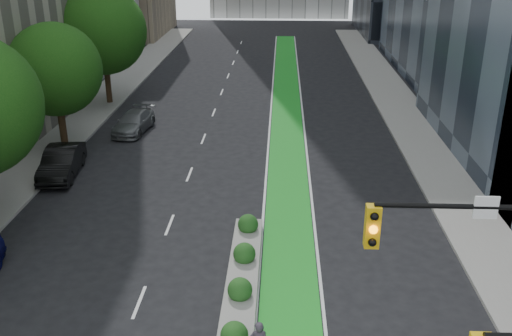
# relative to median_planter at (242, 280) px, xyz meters

# --- Properties ---
(sidewalk_left) EXTENTS (3.60, 90.00, 0.15)m
(sidewalk_left) POSITION_rel_median_planter_xyz_m (-13.00, 17.96, -0.30)
(sidewalk_left) COLOR gray
(sidewalk_left) RESTS_ON ground
(sidewalk_right) EXTENTS (3.60, 90.00, 0.15)m
(sidewalk_right) POSITION_rel_median_planter_xyz_m (10.60, 17.96, -0.30)
(sidewalk_right) COLOR gray
(sidewalk_right) RESTS_ON ground
(bike_lane_paint) EXTENTS (2.20, 70.00, 0.01)m
(bike_lane_paint) POSITION_rel_median_planter_xyz_m (1.80, 22.96, -0.37)
(bike_lane_paint) COLOR green
(bike_lane_paint) RESTS_ON ground
(tree_midfar) EXTENTS (5.60, 5.60, 7.76)m
(tree_midfar) POSITION_rel_median_planter_xyz_m (-12.20, 14.96, 4.57)
(tree_midfar) COLOR black
(tree_midfar) RESTS_ON ground
(tree_far) EXTENTS (6.60, 6.60, 9.00)m
(tree_far) POSITION_rel_median_planter_xyz_m (-12.20, 24.96, 5.32)
(tree_far) COLOR black
(tree_far) RESTS_ON ground
(median_planter) EXTENTS (1.20, 10.26, 1.10)m
(median_planter) POSITION_rel_median_planter_xyz_m (0.00, 0.00, 0.00)
(median_planter) COLOR gray
(median_planter) RESTS_ON ground
(parked_car_left_mid) EXTENTS (2.22, 5.02, 1.60)m
(parked_car_left_mid) POSITION_rel_median_planter_xyz_m (-10.70, 10.49, 0.43)
(parked_car_left_mid) COLOR black
(parked_car_left_mid) RESTS_ON ground
(parked_car_left_far) EXTENTS (2.39, 4.83, 1.35)m
(parked_car_left_far) POSITION_rel_median_planter_xyz_m (-8.59, 18.23, 0.30)
(parked_car_left_far) COLOR slate
(parked_car_left_far) RESTS_ON ground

